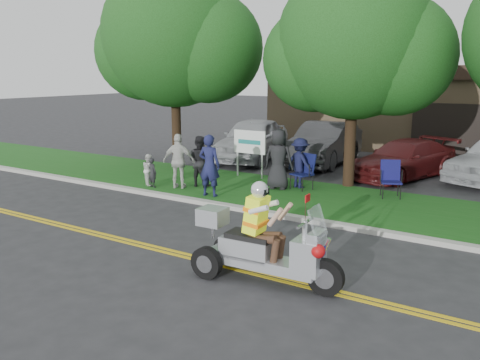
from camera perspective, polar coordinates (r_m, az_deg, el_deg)
The scene contains 23 objects.
ground at distance 11.03m, azimuth -4.12°, elevation -7.81°, with size 120.00×120.00×0.00m, color #28282B.
centerline_near at distance 10.60m, azimuth -6.02°, elevation -8.65°, with size 60.00×0.10×0.01m, color gold.
centerline_far at distance 10.71m, azimuth -5.48°, elevation -8.41°, with size 60.00×0.10×0.01m, color gold.
curb at distance 13.45m, azimuth 3.68°, elevation -3.83°, with size 60.00×0.25×0.12m, color #A8A89E.
grass_verge at distance 15.31m, azimuth 7.60°, elevation -1.96°, with size 60.00×4.00×0.10m, color #175216.
commercial_building at distance 27.64m, azimuth 24.00°, elevation 7.48°, with size 18.00×8.20×4.00m.
tree_left at distance 19.91m, azimuth -7.20°, elevation 15.20°, with size 6.62×5.40×7.78m.
tree_mid at distance 16.53m, azimuth 12.93°, elevation 14.19°, with size 5.88×4.80×7.05m.
business_sign at distance 17.64m, azimuth 1.10°, elevation 3.99°, with size 1.25×0.06×1.75m.
trike_scooter at distance 9.23m, azimuth 2.37°, elevation -7.53°, with size 2.84×0.97×1.86m.
lawn_chair_a at distance 16.08m, azimuth 7.30°, elevation 1.21°, with size 0.75×0.76×1.12m.
lawn_chair_b at distance 15.60m, azimuth 16.56°, elevation 0.39°, with size 0.77×0.78×1.08m.
spectator_adult_left at distance 15.02m, azimuth -3.46°, elevation 1.65°, with size 0.67×0.44×1.84m, color #191D47.
spectator_adult_mid at distance 16.35m, azimuth -4.55°, elevation 2.13°, with size 0.80×0.62×1.64m, color black.
spectator_adult_right at distance 16.13m, azimuth -6.88°, elevation 2.11°, with size 1.02×0.42×1.73m, color silver.
spectator_chair_a at distance 16.22m, azimuth 6.75°, elevation 1.91°, with size 1.03×0.59×1.59m, color #131636.
spectator_chair_b at distance 15.95m, azimuth 4.34°, elevation 2.35°, with size 0.93×0.60×1.90m, color black.
child_left at distance 16.45m, azimuth -9.81°, elevation 0.83°, with size 0.35×0.23×0.95m, color black.
child_right at distance 16.76m, azimuth -10.18°, elevation 1.15°, with size 0.50×0.39×1.02m, color silver.
parked_car_far_left at distance 21.86m, azimuth 1.42°, elevation 4.62°, with size 2.11×5.26×1.79m, color #ACADB3.
parked_car_left at distance 21.13m, azimuth 9.42°, elevation 4.08°, with size 1.80×5.17×1.70m, color #2C2C2E.
parked_car_mid at distance 20.66m, azimuth 8.62°, elevation 3.27°, with size 2.05×4.45×1.24m, color black.
parked_car_right at distance 19.03m, azimuth 17.94°, elevation 2.23°, with size 1.89×4.64×1.35m, color #4A1112.
Camera 1 is at (6.24, -8.28, 3.75)m, focal length 38.00 mm.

